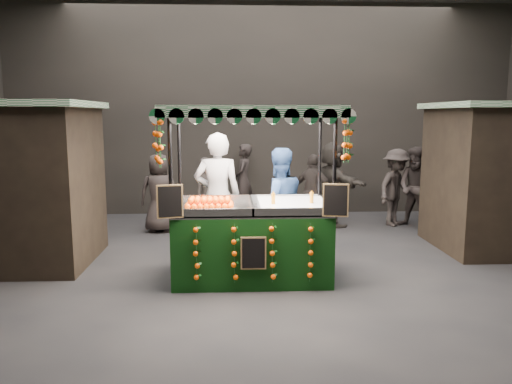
{
  "coord_description": "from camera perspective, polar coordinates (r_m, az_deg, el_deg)",
  "views": [
    {
      "loc": [
        -0.71,
        -7.12,
        2.39
      ],
      "look_at": [
        -0.35,
        0.29,
        1.24
      ],
      "focal_mm": 35.23,
      "sensor_mm": 36.0,
      "label": 1
    }
  ],
  "objects": [
    {
      "name": "ground",
      "position": [
        7.55,
        2.79,
        -9.69
      ],
      "size": [
        12.0,
        12.0,
        0.0
      ],
      "primitive_type": "plane",
      "color": "black",
      "rests_on": "ground"
    },
    {
      "name": "market_hall",
      "position": [
        7.23,
        3.0,
        16.66
      ],
      "size": [
        12.1,
        10.1,
        5.05
      ],
      "color": "black",
      "rests_on": "ground"
    },
    {
      "name": "neighbour_stall_left",
      "position": [
        8.99,
        -27.0,
        0.91
      ],
      "size": [
        3.0,
        2.2,
        2.6
      ],
      "color": "black",
      "rests_on": "ground"
    },
    {
      "name": "juice_stall",
      "position": [
        7.29,
        -0.4,
        -4.0
      ],
      "size": [
        2.59,
        1.52,
        2.51
      ],
      "color": "black",
      "rests_on": "ground"
    },
    {
      "name": "vendor_grey",
      "position": [
        8.26,
        -4.4,
        -0.55
      ],
      "size": [
        0.79,
        0.53,
        2.11
      ],
      "rotation": [
        0.0,
        0.0,
        3.11
      ],
      "color": "gray",
      "rests_on": "ground"
    },
    {
      "name": "vendor_blue",
      "position": [
        8.19,
        2.58,
        -1.48
      ],
      "size": [
        1.04,
        0.9,
        1.86
      ],
      "rotation": [
        0.0,
        0.0,
        3.37
      ],
      "color": "navy",
      "rests_on": "ground"
    },
    {
      "name": "shopper_0",
      "position": [
        9.92,
        -5.46,
        -0.59
      ],
      "size": [
        0.68,
        0.62,
        1.57
      ],
      "rotation": [
        0.0,
        0.0,
        0.55
      ],
      "color": "black",
      "rests_on": "ground"
    },
    {
      "name": "shopper_1",
      "position": [
        11.14,
        17.82,
        0.48
      ],
      "size": [
        1.06,
        1.05,
        1.72
      ],
      "rotation": [
        0.0,
        0.0,
        -0.76
      ],
      "color": "#292322",
      "rests_on": "ground"
    },
    {
      "name": "shopper_2",
      "position": [
        10.52,
        6.52,
        -0.01
      ],
      "size": [
        0.98,
        0.85,
        1.59
      ],
      "rotation": [
        0.0,
        0.0,
        2.53
      ],
      "color": "#2D2624",
      "rests_on": "ground"
    },
    {
      "name": "shopper_3",
      "position": [
        11.24,
        15.61,
        0.5
      ],
      "size": [
        1.22,
        1.17,
        1.67
      ],
      "rotation": [
        0.0,
        0.0,
        0.69
      ],
      "color": "#292321",
      "rests_on": "ground"
    },
    {
      "name": "shopper_4",
      "position": [
        10.43,
        -10.93,
        -0.11
      ],
      "size": [
        0.8,
        0.53,
        1.62
      ],
      "rotation": [
        0.0,
        0.0,
        3.16
      ],
      "color": "#2A2422",
      "rests_on": "ground"
    },
    {
      "name": "shopper_5",
      "position": [
        10.94,
        8.72,
        0.88
      ],
      "size": [
        1.19,
        1.75,
        1.81
      ],
      "rotation": [
        0.0,
        0.0,
        2.01
      ],
      "color": "#2B2623",
      "rests_on": "ground"
    },
    {
      "name": "shopper_6",
      "position": [
        11.83,
        -1.43,
        1.33
      ],
      "size": [
        0.51,
        0.69,
        1.71
      ],
      "rotation": [
        0.0,
        0.0,
        -1.75
      ],
      "color": "black",
      "rests_on": "ground"
    }
  ]
}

